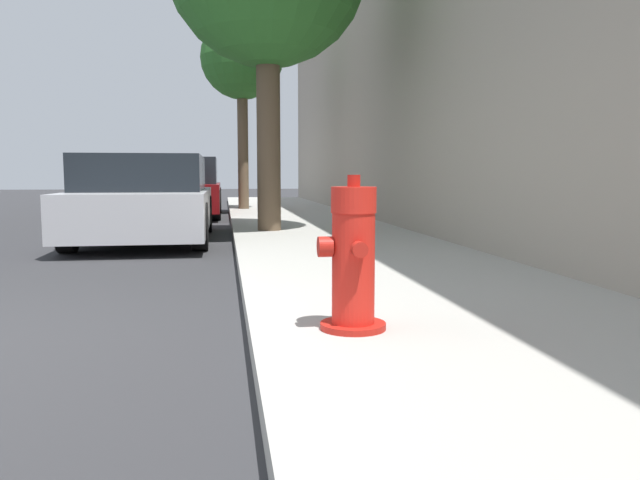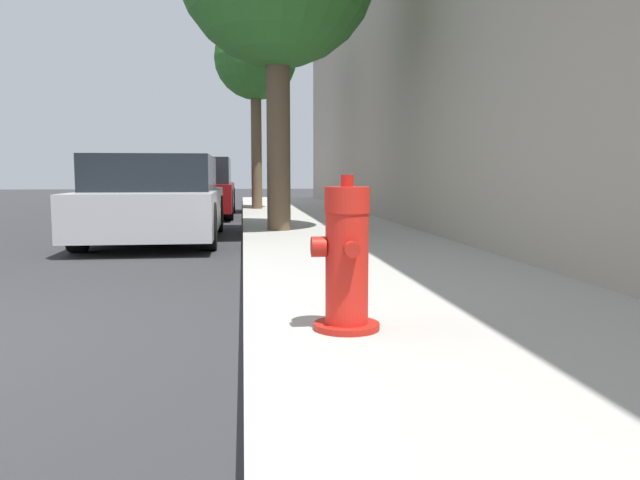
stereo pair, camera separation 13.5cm
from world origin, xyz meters
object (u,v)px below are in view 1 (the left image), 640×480
Objects in this scene: parked_car_mid at (183,189)px; fire_hydrant at (353,261)px; street_tree_far at (242,60)px; parked_car_near at (146,200)px.

fire_hydrant is at bearing -82.00° from parked_car_mid.
fire_hydrant is at bearing -89.05° from street_tree_far.
parked_car_mid reaches higher than parked_car_near.
fire_hydrant is 0.20× the size of parked_car_near.
parked_car_near is at bearing -92.07° from parked_car_mid.
parked_car_near is 0.90× the size of street_tree_far.
parked_car_mid is (-1.62, 11.53, 0.14)m from fire_hydrant.
fire_hydrant is 11.64m from parked_car_mid.
street_tree_far reaches higher than parked_car_near.
parked_car_near reaches higher than fire_hydrant.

